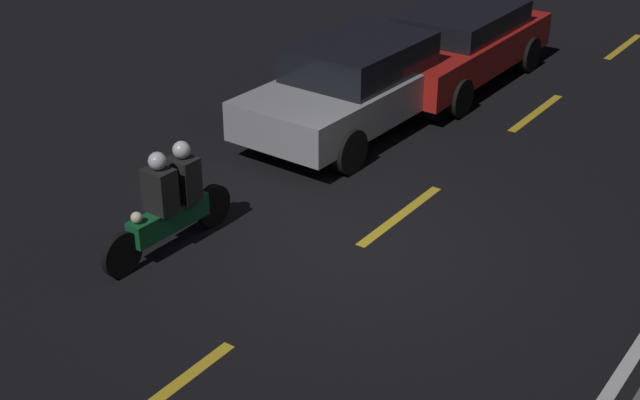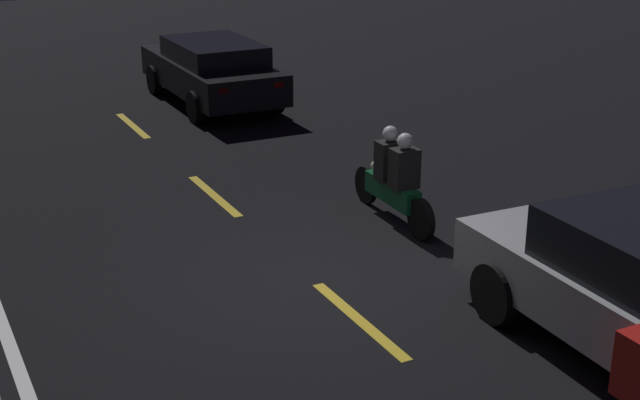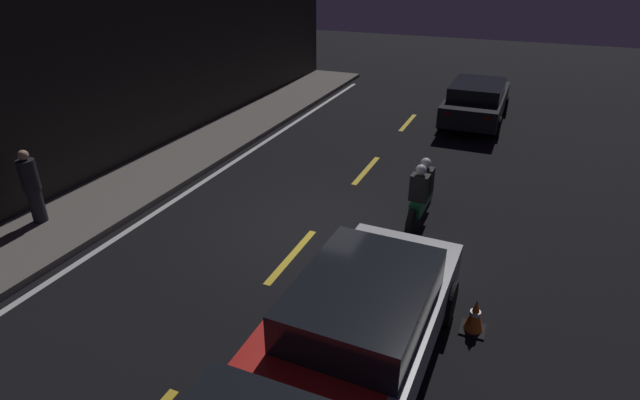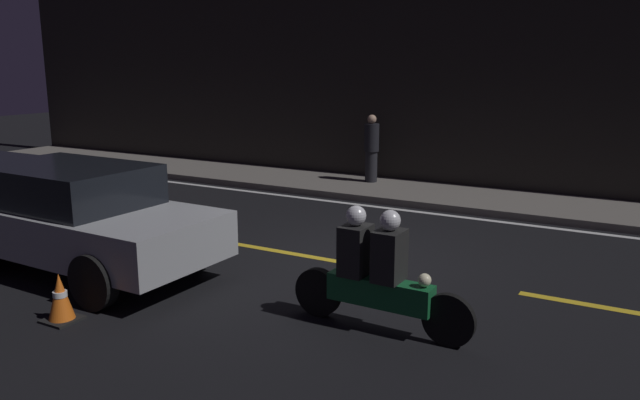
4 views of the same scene
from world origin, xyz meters
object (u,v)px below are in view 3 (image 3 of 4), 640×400
(hatchback_silver, at_px, (366,317))
(van_black, at_px, (476,100))
(traffic_cone_near, at_px, (475,316))
(pedestrian, at_px, (32,186))
(motorcycle, at_px, (421,193))

(hatchback_silver, bearing_deg, van_black, 1.80)
(hatchback_silver, distance_m, traffic_cone_near, 1.89)
(van_black, relative_size, traffic_cone_near, 7.99)
(van_black, height_order, pedestrian, pedestrian)
(hatchback_silver, bearing_deg, traffic_cone_near, -44.51)
(pedestrian, bearing_deg, traffic_cone_near, -88.70)
(motorcycle, relative_size, traffic_cone_near, 3.79)
(traffic_cone_near, bearing_deg, van_black, 7.35)
(van_black, distance_m, traffic_cone_near, 10.85)
(hatchback_silver, relative_size, motorcycle, 1.97)
(hatchback_silver, xyz_separation_m, pedestrian, (1.06, 7.38, 0.13))
(van_black, bearing_deg, pedestrian, 146.62)
(van_black, relative_size, pedestrian, 2.88)
(hatchback_silver, distance_m, pedestrian, 7.46)
(hatchback_silver, height_order, pedestrian, pedestrian)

